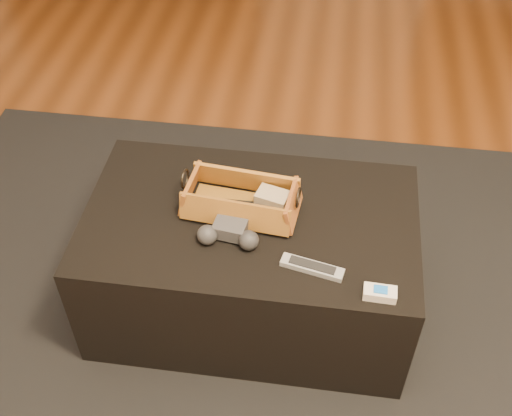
# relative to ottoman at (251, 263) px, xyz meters

# --- Properties ---
(floor) EXTENTS (5.00, 5.50, 0.01)m
(floor) POSITION_rel_ottoman_xyz_m (-0.15, -0.08, -0.23)
(floor) COLOR brown
(floor) RESTS_ON ground
(area_rug) EXTENTS (2.60, 2.00, 0.01)m
(area_rug) POSITION_rel_ottoman_xyz_m (0.00, -0.05, -0.22)
(area_rug) COLOR black
(area_rug) RESTS_ON floor
(ottoman) EXTENTS (1.00, 0.60, 0.42)m
(ottoman) POSITION_rel_ottoman_xyz_m (0.00, 0.00, 0.00)
(ottoman) COLOR black
(ottoman) RESTS_ON area_rug
(tv_remote) EXTENTS (0.18, 0.04, 0.02)m
(tv_remote) POSITION_rel_ottoman_xyz_m (-0.05, 0.02, 0.23)
(tv_remote) COLOR black
(tv_remote) RESTS_ON wicker_basket
(cloth_bundle) EXTENTS (0.11, 0.09, 0.05)m
(cloth_bundle) POSITION_rel_ottoman_xyz_m (0.06, 0.04, 0.25)
(cloth_bundle) COLOR tan
(cloth_bundle) RESTS_ON wicker_basket
(wicker_basket) EXTENTS (0.36, 0.21, 0.12)m
(wicker_basket) POSITION_rel_ottoman_xyz_m (-0.03, 0.03, 0.25)
(wicker_basket) COLOR #A06E24
(wicker_basket) RESTS_ON ottoman
(game_controller) EXTENTS (0.18, 0.10, 0.06)m
(game_controller) POSITION_rel_ottoman_xyz_m (-0.05, -0.10, 0.24)
(game_controller) COLOR #333235
(game_controller) RESTS_ON ottoman
(silver_remote) EXTENTS (0.18, 0.08, 0.02)m
(silver_remote) POSITION_rel_ottoman_xyz_m (0.20, -0.18, 0.22)
(silver_remote) COLOR #9C9EA3
(silver_remote) RESTS_ON ottoman
(cream_gadget) EXTENTS (0.09, 0.05, 0.03)m
(cream_gadget) POSITION_rel_ottoman_xyz_m (0.38, -0.24, 0.22)
(cream_gadget) COLOR beige
(cream_gadget) RESTS_ON ottoman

